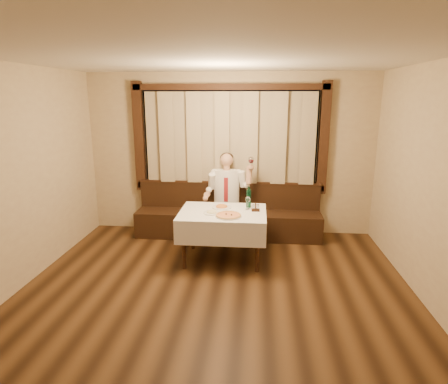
# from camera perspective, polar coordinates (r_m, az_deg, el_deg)

# --- Properties ---
(room) EXTENTS (5.01, 6.01, 2.81)m
(room) POSITION_cam_1_polar(r_m,az_deg,el_deg) (4.62, -1.06, 3.15)
(room) COLOR black
(room) RESTS_ON ground
(banquette) EXTENTS (3.20, 0.61, 0.94)m
(banquette) POSITION_cam_1_polar(r_m,az_deg,el_deg) (6.61, 0.65, -4.03)
(banquette) COLOR black
(banquette) RESTS_ON ground
(dining_table) EXTENTS (1.27, 0.97, 0.76)m
(dining_table) POSITION_cam_1_polar(r_m,az_deg,el_deg) (5.53, -0.19, -4.02)
(dining_table) COLOR black
(dining_table) RESTS_ON ground
(pizza) EXTENTS (0.38, 0.38, 0.04)m
(pizza) POSITION_cam_1_polar(r_m,az_deg,el_deg) (5.27, 0.68, -3.58)
(pizza) COLOR white
(pizza) RESTS_ON dining_table
(pasta_red) EXTENTS (0.29, 0.29, 0.10)m
(pasta_red) POSITION_cam_1_polar(r_m,az_deg,el_deg) (5.66, -0.36, -2.05)
(pasta_red) COLOR white
(pasta_red) RESTS_ON dining_table
(pasta_cream) EXTENTS (0.25, 0.25, 0.08)m
(pasta_cream) POSITION_cam_1_polar(r_m,az_deg,el_deg) (5.41, -1.85, -2.91)
(pasta_cream) COLOR white
(pasta_cream) RESTS_ON dining_table
(green_bottle) EXTENTS (0.07, 0.07, 0.34)m
(green_bottle) POSITION_cam_1_polar(r_m,az_deg,el_deg) (5.68, 3.77, -0.92)
(green_bottle) COLOR #104C2D
(green_bottle) RESTS_ON dining_table
(table_wine_glass) EXTENTS (0.07, 0.07, 0.20)m
(table_wine_glass) POSITION_cam_1_polar(r_m,az_deg,el_deg) (5.57, 3.66, -1.24)
(table_wine_glass) COLOR white
(table_wine_glass) RESTS_ON dining_table
(cruet_caddy) EXTENTS (0.12, 0.07, 0.12)m
(cruet_caddy) POSITION_cam_1_polar(r_m,az_deg,el_deg) (5.52, 4.84, -2.50)
(cruet_caddy) COLOR black
(cruet_caddy) RESTS_ON dining_table
(seated_man) EXTENTS (0.82, 0.61, 1.47)m
(seated_man) POSITION_cam_1_polar(r_m,az_deg,el_deg) (6.37, 0.41, 0.32)
(seated_man) COLOR black
(seated_man) RESTS_ON ground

